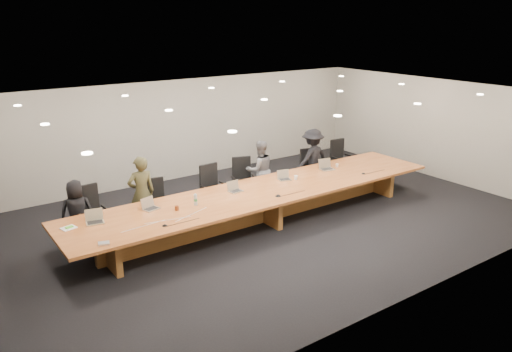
{
  "coord_description": "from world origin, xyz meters",
  "views": [
    {
      "loc": [
        -6.17,
        -8.47,
        4.43
      ],
      "look_at": [
        0.0,
        0.3,
        1.0
      ],
      "focal_mm": 35.0,
      "sensor_mm": 36.0,
      "label": 1
    }
  ],
  "objects_px": {
    "laptop_b": "(151,204)",
    "laptop_e": "(327,164)",
    "person_c": "(260,170)",
    "water_bottle": "(196,200)",
    "chair_far_left": "(92,214)",
    "mic_right": "(364,173)",
    "chair_left": "(157,202)",
    "chair_mid_right": "(244,180)",
    "person_b": "(142,193)",
    "mic_left": "(165,225)",
    "conference_table": "(264,200)",
    "person_d": "(312,158)",
    "paper_cup_near": "(296,178)",
    "chair_mid_left": "(214,188)",
    "chair_right": "(311,168)",
    "person_a": "(77,212)",
    "laptop_d": "(285,175)",
    "laptop_a": "(95,217)",
    "av_box": "(104,243)",
    "mic_center": "(278,195)",
    "paper_cup_far": "(337,165)",
    "amber_mug": "(177,208)",
    "chair_far_right": "(342,159)",
    "laptop_c": "(236,187)"
  },
  "relations": [
    {
      "from": "person_b",
      "to": "mic_left",
      "type": "bearing_deg",
      "value": 84.73
    },
    {
      "from": "laptop_e",
      "to": "paper_cup_far",
      "type": "distance_m",
      "value": 0.39
    },
    {
      "from": "av_box",
      "to": "mic_center",
      "type": "relative_size",
      "value": 1.43
    },
    {
      "from": "person_b",
      "to": "laptop_d",
      "type": "relative_size",
      "value": 5.58
    },
    {
      "from": "laptop_a",
      "to": "water_bottle",
      "type": "distance_m",
      "value": 2.01
    },
    {
      "from": "person_c",
      "to": "laptop_d",
      "type": "xyz_separation_m",
      "value": [
        0.02,
        -0.97,
        0.11
      ]
    },
    {
      "from": "laptop_d",
      "to": "paper_cup_near",
      "type": "distance_m",
      "value": 0.28
    },
    {
      "from": "chair_mid_left",
      "to": "person_b",
      "type": "xyz_separation_m",
      "value": [
        -1.78,
        0.03,
        0.24
      ]
    },
    {
      "from": "person_d",
      "to": "paper_cup_far",
      "type": "relative_size",
      "value": 19.42
    },
    {
      "from": "laptop_b",
      "to": "laptop_e",
      "type": "relative_size",
      "value": 0.88
    },
    {
      "from": "person_c",
      "to": "water_bottle",
      "type": "height_order",
      "value": "person_c"
    },
    {
      "from": "chair_far_right",
      "to": "paper_cup_near",
      "type": "relative_size",
      "value": 11.18
    },
    {
      "from": "mic_left",
      "to": "mic_center",
      "type": "relative_size",
      "value": 0.81
    },
    {
      "from": "conference_table",
      "to": "person_d",
      "type": "relative_size",
      "value": 5.6
    },
    {
      "from": "paper_cup_near",
      "to": "person_c",
      "type": "bearing_deg",
      "value": 102.63
    },
    {
      "from": "laptop_a",
      "to": "mic_left",
      "type": "height_order",
      "value": "laptop_a"
    },
    {
      "from": "chair_mid_right",
      "to": "laptop_d",
      "type": "xyz_separation_m",
      "value": [
        0.47,
        -1.04,
        0.3
      ]
    },
    {
      "from": "chair_mid_right",
      "to": "mic_left",
      "type": "height_order",
      "value": "chair_mid_right"
    },
    {
      "from": "chair_left",
      "to": "chair_mid_right",
      "type": "bearing_deg",
      "value": 12.19
    },
    {
      "from": "person_a",
      "to": "person_d",
      "type": "bearing_deg",
      "value": -164.64
    },
    {
      "from": "av_box",
      "to": "mic_center",
      "type": "xyz_separation_m",
      "value": [
        3.87,
        0.18,
        0.0
      ]
    },
    {
      "from": "av_box",
      "to": "person_b",
      "type": "bearing_deg",
      "value": 68.76
    },
    {
      "from": "paper_cup_far",
      "to": "chair_far_right",
      "type": "bearing_deg",
      "value": 40.69
    },
    {
      "from": "chair_mid_right",
      "to": "amber_mug",
      "type": "bearing_deg",
      "value": -132.49
    },
    {
      "from": "laptop_a",
      "to": "water_bottle",
      "type": "height_order",
      "value": "laptop_a"
    },
    {
      "from": "chair_mid_right",
      "to": "person_b",
      "type": "relative_size",
      "value": 0.69
    },
    {
      "from": "chair_left",
      "to": "chair_right",
      "type": "height_order",
      "value": "same"
    },
    {
      "from": "conference_table",
      "to": "mic_left",
      "type": "distance_m",
      "value": 2.74
    },
    {
      "from": "mic_center",
      "to": "paper_cup_near",
      "type": "bearing_deg",
      "value": 32.48
    },
    {
      "from": "person_c",
      "to": "amber_mug",
      "type": "height_order",
      "value": "person_c"
    },
    {
      "from": "person_a",
      "to": "laptop_b",
      "type": "bearing_deg",
      "value": 159.03
    },
    {
      "from": "chair_far_right",
      "to": "person_b",
      "type": "height_order",
      "value": "person_b"
    },
    {
      "from": "person_d",
      "to": "laptop_c",
      "type": "relative_size",
      "value": 5.36
    },
    {
      "from": "chair_mid_right",
      "to": "mic_left",
      "type": "xyz_separation_m",
      "value": [
        -3.03,
        -1.9,
        0.2
      ]
    },
    {
      "from": "av_box",
      "to": "mic_center",
      "type": "height_order",
      "value": "mic_center"
    },
    {
      "from": "chair_mid_right",
      "to": "person_c",
      "type": "relative_size",
      "value": 0.74
    },
    {
      "from": "laptop_c",
      "to": "chair_mid_left",
      "type": "bearing_deg",
      "value": 87.74
    },
    {
      "from": "chair_far_left",
      "to": "laptop_a",
      "type": "bearing_deg",
      "value": -108.23
    },
    {
      "from": "person_c",
      "to": "paper_cup_near",
      "type": "bearing_deg",
      "value": 115.72
    },
    {
      "from": "laptop_b",
      "to": "mic_center",
      "type": "distance_m",
      "value": 2.69
    },
    {
      "from": "conference_table",
      "to": "chair_mid_right",
      "type": "xyz_separation_m",
      "value": [
        0.36,
        1.34,
        0.04
      ]
    },
    {
      "from": "chair_right",
      "to": "mic_center",
      "type": "bearing_deg",
      "value": -134.69
    },
    {
      "from": "chair_mid_right",
      "to": "mic_left",
      "type": "bearing_deg",
      "value": -128.39
    },
    {
      "from": "chair_mid_left",
      "to": "person_d",
      "type": "relative_size",
      "value": 0.71
    },
    {
      "from": "chair_far_left",
      "to": "mic_right",
      "type": "distance_m",
      "value": 6.39
    },
    {
      "from": "chair_mid_left",
      "to": "chair_mid_right",
      "type": "height_order",
      "value": "chair_mid_left"
    },
    {
      "from": "conference_table",
      "to": "laptop_d",
      "type": "bearing_deg",
      "value": 20.02
    },
    {
      "from": "chair_right",
      "to": "person_c",
      "type": "bearing_deg",
      "value": -171.64
    },
    {
      "from": "person_c",
      "to": "water_bottle",
      "type": "xyz_separation_m",
      "value": [
        -2.5,
        -1.23,
        0.11
      ]
    },
    {
      "from": "chair_far_right",
      "to": "person_d",
      "type": "distance_m",
      "value": 1.25
    }
  ]
}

